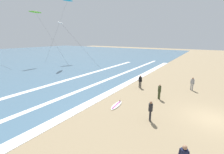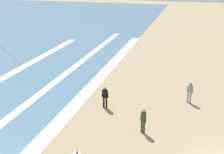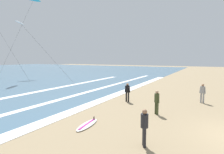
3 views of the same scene
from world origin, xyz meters
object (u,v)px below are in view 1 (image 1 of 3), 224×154
at_px(surfer_left_near, 192,83).
at_px(surfer_right_near, 159,90).
at_px(surfer_left_far, 140,80).
at_px(surfer_background_far, 151,109).
at_px(kite_cyan_high_left, 67,1).
at_px(kite_white_distant_high, 61,23).
at_px(surfboard_near_water, 117,105).
at_px(kite_lime_mid_center, 35,12).

height_order(surfer_left_near, surfer_right_near, same).
distance_m(surfer_left_far, surfer_background_far, 8.00).
bearing_deg(surfer_right_near, kite_cyan_high_left, 62.76).
height_order(surfer_background_far, kite_white_distant_high, kite_white_distant_high).
bearing_deg(surfer_background_far, kite_cyan_high_left, 56.88).
bearing_deg(surfer_right_near, surfer_background_far, -171.66).
height_order(surfer_left_far, surfboard_near_water, surfer_left_far).
bearing_deg(surfer_right_near, surfer_left_near, -27.36).
distance_m(surfboard_near_water, kite_lime_mid_center, 32.75).
relative_size(surfer_background_far, surfer_right_near, 1.00).
xyz_separation_m(surfer_left_near, surfer_right_near, (-4.88, 2.53, 0.00)).
bearing_deg(kite_white_distant_high, surfer_left_far, -103.69).
bearing_deg(surfboard_near_water, surfer_background_far, -103.58).
bearing_deg(surfer_left_near, kite_white_distant_high, 84.56).
height_order(surfer_left_far, surfer_left_near, same).
distance_m(surfer_left_near, surfboard_near_water, 10.25).
distance_m(surfer_background_far, surfer_left_near, 9.70).
bearing_deg(surfer_left_near, kite_lime_mid_center, 86.69).
bearing_deg(kite_cyan_high_left, kite_lime_mid_center, 173.64).
relative_size(surfer_left_far, surfer_right_near, 1.00).
height_order(surfboard_near_water, kite_lime_mid_center, kite_lime_mid_center).
bearing_deg(surfboard_near_water, surfer_right_near, -37.08).
bearing_deg(surfer_left_far, kite_lime_mid_center, 81.07).
relative_size(surfer_left_far, kite_cyan_high_left, 0.10).
bearing_deg(surfer_background_far, surfer_left_far, 28.43).
bearing_deg(surfer_background_far, surfboard_near_water, 76.42).
bearing_deg(kite_white_distant_high, kite_cyan_high_left, 39.87).
bearing_deg(surfer_left_near, surfer_left_far, 113.78).
distance_m(kite_cyan_high_left, kite_lime_mid_center, 9.74).
distance_m(surfer_left_near, kite_white_distant_high, 27.44).
relative_size(surfer_left_near, kite_lime_mid_center, 0.13).
distance_m(surfer_left_far, surfer_right_near, 3.94).
height_order(surfer_background_far, surfer_right_near, same).
relative_size(kite_cyan_high_left, kite_lime_mid_center, 1.33).
bearing_deg(surfboard_near_water, kite_white_distant_high, 61.67).
bearing_deg(surfer_left_far, surfer_background_far, -151.57).
xyz_separation_m(surfer_background_far, kite_white_distant_high, (12.01, 24.23, 8.20)).
bearing_deg(surfer_left_near, surfer_right_near, 152.64).
relative_size(surfer_left_near, surfboard_near_water, 0.74).
xyz_separation_m(surfer_right_near, kite_lime_mid_center, (6.85, 31.50, 10.89)).
bearing_deg(kite_lime_mid_center, surfer_background_far, -109.65).
height_order(kite_cyan_high_left, kite_white_distant_high, kite_cyan_high_left).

